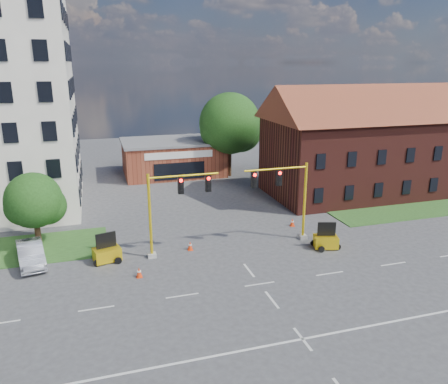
# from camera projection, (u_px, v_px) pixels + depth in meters

# --- Properties ---
(ground) EXTENTS (120.00, 120.00, 0.00)m
(ground) POSITION_uv_depth(u_px,v_px,m) (260.00, 284.00, 27.69)
(ground) COLOR #3F3F41
(ground) RESTS_ON ground
(grass_verge_ne) EXTENTS (14.00, 4.00, 0.08)m
(grass_verge_ne) POSITION_uv_depth(u_px,v_px,m) (404.00, 212.00, 40.92)
(grass_verge_ne) COLOR #2B4D1C
(grass_verge_ne) RESTS_ON ground
(lane_markings) EXTENTS (60.00, 36.00, 0.01)m
(lane_markings) POSITION_uv_depth(u_px,v_px,m) (279.00, 308.00, 24.94)
(lane_markings) COLOR silver
(lane_markings) RESTS_ON ground
(brick_shop) EXTENTS (12.40, 8.40, 4.30)m
(brick_shop) POSITION_uv_depth(u_px,v_px,m) (173.00, 157.00, 54.60)
(brick_shop) COLOR maroon
(brick_shop) RESTS_ON ground
(townhouse_row) EXTENTS (21.00, 11.00, 11.50)m
(townhouse_row) POSITION_uv_depth(u_px,v_px,m) (366.00, 138.00, 45.67)
(townhouse_row) COLOR #4C1C16
(townhouse_row) RESTS_ON ground
(tree_large) EXTENTS (7.75, 7.38, 10.17)m
(tree_large) POSITION_uv_depth(u_px,v_px,m) (233.00, 126.00, 52.68)
(tree_large) COLOR #3A2615
(tree_large) RESTS_ON ground
(tree_nw_front) EXTENTS (4.39, 4.18, 5.76)m
(tree_nw_front) POSITION_uv_depth(u_px,v_px,m) (37.00, 202.00, 32.58)
(tree_nw_front) COLOR #3A2615
(tree_nw_front) RESTS_ON ground
(signal_mast_west) EXTENTS (5.30, 0.60, 6.20)m
(signal_mast_west) POSITION_uv_depth(u_px,v_px,m) (173.00, 204.00, 30.88)
(signal_mast_west) COLOR #9C9C97
(signal_mast_west) RESTS_ON ground
(signal_mast_east) EXTENTS (5.30, 0.60, 6.20)m
(signal_mast_east) POSITION_uv_depth(u_px,v_px,m) (286.00, 193.00, 33.29)
(signal_mast_east) COLOR #9C9C97
(signal_mast_east) RESTS_ON ground
(trailer_west) EXTENTS (2.05, 1.62, 2.06)m
(trailer_west) POSITION_uv_depth(u_px,v_px,m) (107.00, 253.00, 30.68)
(trailer_west) COLOR yellow
(trailer_west) RESTS_ON ground
(trailer_east) EXTENTS (2.00, 1.61, 1.98)m
(trailer_east) POSITION_uv_depth(u_px,v_px,m) (326.00, 240.00, 32.90)
(trailer_east) COLOR yellow
(trailer_east) RESTS_ON ground
(cone_a) EXTENTS (0.40, 0.40, 0.70)m
(cone_a) POSITION_uv_depth(u_px,v_px,m) (139.00, 272.00, 28.50)
(cone_a) COLOR red
(cone_a) RESTS_ON ground
(cone_b) EXTENTS (0.40, 0.40, 0.70)m
(cone_b) POSITION_uv_depth(u_px,v_px,m) (190.00, 246.00, 32.65)
(cone_b) COLOR red
(cone_b) RESTS_ON ground
(cone_c) EXTENTS (0.40, 0.40, 0.70)m
(cone_c) POSITION_uv_depth(u_px,v_px,m) (322.00, 242.00, 33.28)
(cone_c) COLOR red
(cone_c) RESTS_ON ground
(cone_d) EXTENTS (0.40, 0.40, 0.70)m
(cone_d) POSITION_uv_depth(u_px,v_px,m) (292.00, 222.00, 37.43)
(cone_d) COLOR red
(cone_d) RESTS_ON ground
(pickup_white) EXTENTS (5.17, 2.63, 1.40)m
(pickup_white) POSITION_uv_depth(u_px,v_px,m) (317.00, 199.00, 42.65)
(pickup_white) COLOR silver
(pickup_white) RESTS_ON ground
(sedan_silver_front) EXTENTS (2.51, 4.90, 1.54)m
(sedan_silver_front) POSITION_uv_depth(u_px,v_px,m) (31.00, 254.00, 30.26)
(sedan_silver_front) COLOR #B2B4BA
(sedan_silver_front) RESTS_ON ground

